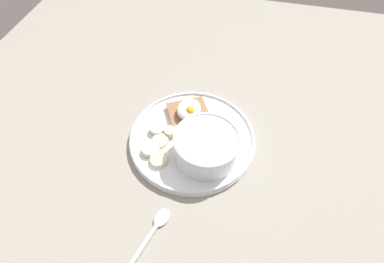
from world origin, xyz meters
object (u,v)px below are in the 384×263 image
at_px(oatmeal_bowl, 206,146).
at_px(poached_egg, 189,110).
at_px(toast_slice, 189,115).
at_px(banana_slice_front, 161,141).
at_px(banana_slice_back, 159,159).
at_px(spoon, 154,228).
at_px(banana_slice_right, 171,133).
at_px(banana_slice_left, 150,150).
at_px(banana_slice_inner, 157,130).

xyz_separation_m(oatmeal_bowl, poached_egg, (-0.09, -0.05, -0.00)).
xyz_separation_m(toast_slice, banana_slice_front, (0.08, -0.04, -0.00)).
bearing_deg(toast_slice, banana_slice_back, -13.56).
bearing_deg(poached_egg, banana_slice_back, -14.04).
distance_m(toast_slice, spoon, 0.25).
relative_size(banana_slice_front, banana_slice_right, 1.15).
bearing_deg(banana_slice_left, oatmeal_bowl, 99.35).
distance_m(oatmeal_bowl, banana_slice_left, 0.11).
bearing_deg(banana_slice_front, banana_slice_back, 13.55).
distance_m(banana_slice_front, banana_slice_right, 0.03).
bearing_deg(poached_egg, banana_slice_left, -27.64).
bearing_deg(banana_slice_right, banana_slice_left, -31.05).
bearing_deg(banana_slice_front, banana_slice_left, -26.22).
relative_size(banana_slice_left, banana_slice_right, 1.10).
bearing_deg(oatmeal_bowl, banana_slice_left, -80.65).
height_order(poached_egg, banana_slice_left, poached_egg).
bearing_deg(spoon, banana_slice_right, -172.64).
height_order(banana_slice_inner, spoon, banana_slice_inner).
height_order(banana_slice_front, banana_slice_inner, banana_slice_inner).
bearing_deg(banana_slice_front, banana_slice_right, 143.54).
bearing_deg(poached_egg, oatmeal_bowl, 32.54).
bearing_deg(banana_slice_right, poached_egg, 155.41).
height_order(banana_slice_back, spoon, banana_slice_back).
relative_size(poached_egg, spoon, 0.71).
xyz_separation_m(poached_egg, spoon, (0.25, -0.00, -0.03)).
height_order(banana_slice_right, banana_slice_inner, same).
xyz_separation_m(banana_slice_right, banana_slice_inner, (-0.00, -0.03, 0.00)).
bearing_deg(oatmeal_bowl, banana_slice_right, -110.07).
height_order(oatmeal_bowl, spoon, oatmeal_bowl).
relative_size(banana_slice_left, banana_slice_inner, 1.08).
relative_size(oatmeal_bowl, banana_slice_back, 2.63).
bearing_deg(oatmeal_bowl, spoon, -18.70).
relative_size(banana_slice_back, banana_slice_inner, 1.21).
bearing_deg(spoon, poached_egg, 179.81).
bearing_deg(banana_slice_right, toast_slice, 156.54).
distance_m(banana_slice_left, banana_slice_back, 0.03).
distance_m(toast_slice, banana_slice_right, 0.06).
bearing_deg(oatmeal_bowl, toast_slice, -147.49).
distance_m(banana_slice_right, banana_slice_inner, 0.03).
distance_m(banana_slice_left, banana_slice_right, 0.05).
height_order(banana_slice_left, banana_slice_back, banana_slice_back).
bearing_deg(oatmeal_bowl, banana_slice_back, -66.83).
bearing_deg(banana_slice_right, banana_slice_inner, -92.73).
height_order(oatmeal_bowl, poached_egg, oatmeal_bowl).
bearing_deg(toast_slice, oatmeal_bowl, 32.51).
height_order(oatmeal_bowl, toast_slice, oatmeal_bowl).
bearing_deg(poached_egg, spoon, -0.19).
bearing_deg(banana_slice_back, banana_slice_left, -128.00).
distance_m(oatmeal_bowl, toast_slice, 0.10).
height_order(poached_egg, banana_slice_inner, poached_egg).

